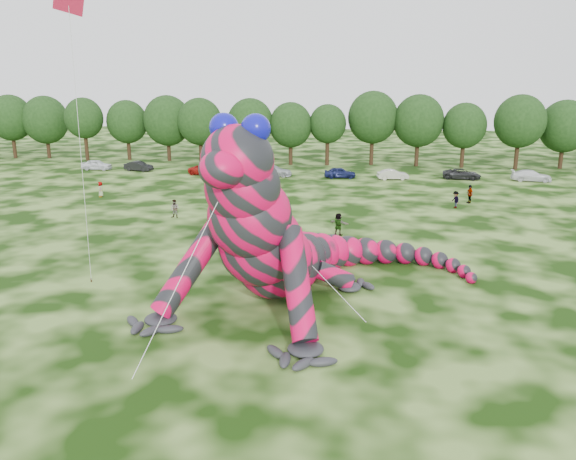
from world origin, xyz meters
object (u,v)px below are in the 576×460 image
Objects in this scene: tree_11 at (418,131)px; tree_10 at (372,128)px; tree_7 at (250,131)px; tree_8 at (291,134)px; spectator_5 at (338,224)px; tree_2 at (46,127)px; spectator_2 at (455,200)px; car_0 at (97,165)px; tree_14 at (564,134)px; tree_5 at (168,128)px; tree_3 at (85,129)px; car_5 at (393,175)px; car_2 at (207,170)px; spectator_1 at (175,209)px; inflatable_gecko at (285,204)px; tree_4 at (128,130)px; tree_13 at (519,132)px; car_6 at (462,174)px; tree_12 at (464,135)px; car_1 at (139,166)px; car_7 at (531,176)px; spectator_3 at (470,194)px; flying_kite at (70,28)px; tree_6 at (200,131)px; spectator_0 at (224,205)px; tree_9 at (328,135)px; car_3 at (272,171)px; tree_1 at (12,127)px.

tree_10 is at bearing 176.56° from tree_11.
tree_7 is 1.06× the size of tree_8.
tree_10 is (17.48, 1.77, 0.51)m from tree_7.
tree_8 reaches higher than spectator_5.
tree_2 reaches higher than spectator_2.
tree_8 is 18.05m from tree_11.
tree_14 is at bearing -82.00° from car_0.
tree_3 is at bearing -173.80° from tree_5.
car_0 reaches higher than car_5.
car_2 is (-9.54, -10.58, -3.82)m from tree_8.
inflatable_gecko is at bearing -43.64° from spectator_1.
tree_4 is 0.89× the size of tree_13.
car_6 is 37.64m from spectator_1.
tree_12 is (49.65, -0.97, -0.04)m from tree_4.
tree_8 is (31.50, -0.08, -0.25)m from tree_3.
tree_12 is at bearing 58.50° from spectator_1.
car_7 is (50.52, -0.84, 0.03)m from car_1.
tree_2 is at bearing -131.72° from spectator_3.
car_5 is at bearing 107.90° from car_6.
tree_10 is 38.93m from car_0.
tree_11 is at bearing 68.16° from flying_kite.
spectator_2 is at bearing -35.59° from tree_5.
tree_12 is (43.14, -0.70, -0.41)m from tree_5.
tree_2 is 19.90m from tree_5.
tree_10 is 19.79m from tree_13.
car_7 is at bearing 126.96° from spectator_3.
spectator_3 is (34.68, -23.29, -3.83)m from tree_6.
spectator_0 is at bearing -120.53° from tree_11.
tree_14 is at bearing 0.29° from tree_5.
tree_14 is at bearing -46.42° from car_6.
tree_3 reaches higher than spectator_5.
tree_5 reaches higher than tree_7.
car_5 is 30.49m from spectator_1.
spectator_1 is (-11.03, -34.11, -3.51)m from tree_9.
spectator_3 is 1.11× the size of spectator_1.
tree_10 is (6.33, 1.23, 0.91)m from tree_9.
tree_6 is at bearing -142.74° from spectator_3.
spectator_5 is at bearing -123.59° from car_1.
tree_6 is 34.15m from spectator_0.
tree_13 reaches higher than car_5.
tree_3 is at bearing 136.77° from spectator_1.
spectator_0 is at bearing 130.24° from car_7.
spectator_3 is (25.05, 29.38, -13.52)m from flying_kite.
spectator_3 reaches higher than car_1.
tree_12 is at bearing 62.52° from flying_kite.
tree_9 is at bearing -1.84° from tree_2.
car_6 is (23.70, 1.22, -0.09)m from car_3.
car_5 is 8.65m from car_6.
car_3 is at bearing -14.84° from tree_1.
inflatable_gecko reaches higher than tree_7.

